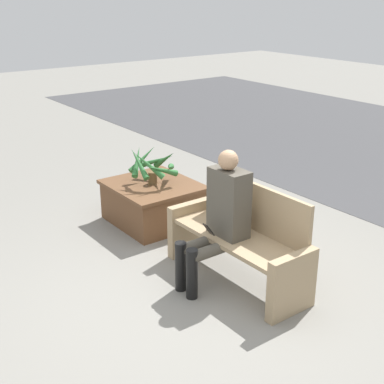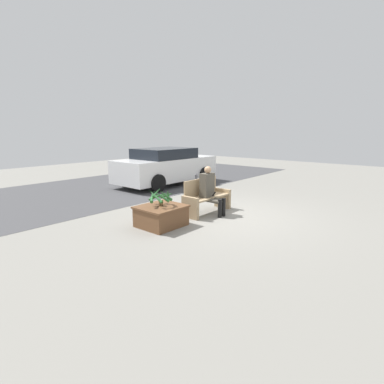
# 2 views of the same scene
# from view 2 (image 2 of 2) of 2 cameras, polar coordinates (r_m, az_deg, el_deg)

# --- Properties ---
(ground_plane) EXTENTS (30.00, 30.00, 0.00)m
(ground_plane) POSITION_cam_2_polar(r_m,az_deg,el_deg) (7.90, 6.27, -4.43)
(ground_plane) COLOR gray
(road_surface) EXTENTS (20.00, 6.00, 0.01)m
(road_surface) POSITION_cam_2_polar(r_m,az_deg,el_deg) (11.94, -16.82, 0.65)
(road_surface) COLOR #424244
(road_surface) RESTS_ON ground_plane
(bench) EXTENTS (1.51, 0.51, 0.91)m
(bench) POSITION_cam_2_polar(r_m,az_deg,el_deg) (8.05, 2.64, -1.03)
(bench) COLOR tan
(bench) RESTS_ON ground_plane
(person_seated) EXTENTS (0.38, 0.64, 1.27)m
(person_seated) POSITION_cam_2_polar(r_m,az_deg,el_deg) (7.82, 3.45, 0.57)
(person_seated) COLOR #4C473D
(person_seated) RESTS_ON ground_plane
(planter_box) EXTENTS (1.02, 0.92, 0.48)m
(planter_box) POSITION_cam_2_polar(r_m,az_deg,el_deg) (6.97, -5.89, -4.41)
(planter_box) COLOR brown
(planter_box) RESTS_ON ground_plane
(potted_plant) EXTENTS (0.63, 0.61, 0.44)m
(potted_plant) POSITION_cam_2_polar(r_m,az_deg,el_deg) (6.86, -6.00, -0.76)
(potted_plant) COLOR brown
(potted_plant) RESTS_ON planter_box
(parked_car) EXTENTS (4.35, 1.98, 1.48)m
(parked_car) POSITION_cam_2_polar(r_m,az_deg,el_deg) (12.28, -4.92, 4.90)
(parked_car) COLOR silver
(parked_car) RESTS_ON ground_plane
(bollard_post) EXTENTS (0.11, 0.11, 0.66)m
(bollard_post) POSITION_cam_2_polar(r_m,az_deg,el_deg) (10.75, 0.82, 1.83)
(bollard_post) COLOR #4C4C51
(bollard_post) RESTS_ON ground_plane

